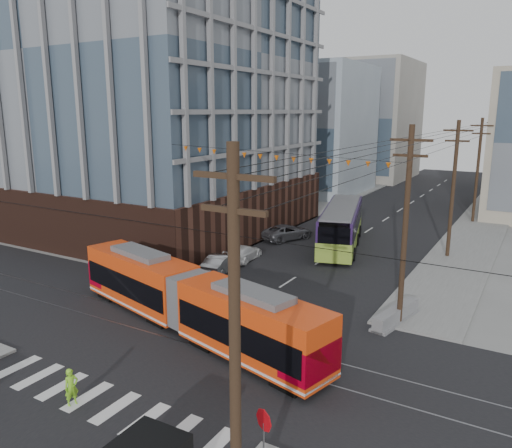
{
  "coord_description": "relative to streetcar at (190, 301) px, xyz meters",
  "views": [
    {
      "loc": [
        14.72,
        -15.61,
        11.68
      ],
      "look_at": [
        -0.81,
        10.99,
        4.67
      ],
      "focal_mm": 35.0,
      "sensor_mm": 36.0,
      "label": 1
    }
  ],
  "objects": [
    {
      "name": "city_bus",
      "position": [
        0.73,
        20.66,
        0.11
      ],
      "size": [
        6.21,
        13.28,
        3.68
      ],
      "primitive_type": null,
      "rotation": [
        0.0,
        0.0,
        0.27
      ],
      "color": "#2A1644",
      "rests_on": "ground"
    },
    {
      "name": "parked_car_white",
      "position": [
        -4.4,
        12.53,
        -1.11
      ],
      "size": [
        2.19,
        4.45,
        1.24
      ],
      "primitive_type": "imported",
      "rotation": [
        0.0,
        0.0,
        3.25
      ],
      "color": "white",
      "rests_on": "ground"
    },
    {
      "name": "jersey_barrier",
      "position": [
        9.33,
        6.75,
        -1.3
      ],
      "size": [
        1.86,
        4.44,
        0.87
      ],
      "primitive_type": "cube",
      "rotation": [
        0.0,
        0.0,
        -0.21
      ],
      "color": "gray",
      "rests_on": "ground"
    },
    {
      "name": "parked_car_silver",
      "position": [
        -4.24,
        9.29,
        -1.03
      ],
      "size": [
        1.95,
        4.38,
        1.4
      ],
      "primitive_type": "imported",
      "rotation": [
        0.0,
        0.0,
        3.25
      ],
      "color": "gray",
      "rests_on": "ground"
    },
    {
      "name": "office_building",
      "position": [
        -20.97,
        18.66,
        12.57
      ],
      "size": [
        30.0,
        25.0,
        28.6
      ],
      "primitive_type": "cube",
      "color": "#381E16",
      "rests_on": "ground"
    },
    {
      "name": "pedestrian",
      "position": [
        0.16,
        -8.03,
        -0.94
      ],
      "size": [
        0.53,
        0.66,
        1.57
      ],
      "primitive_type": "imported",
      "rotation": [
        0.0,
        0.0,
        1.28
      ],
      "color": "#87DB27",
      "rests_on": "ground"
    },
    {
      "name": "streetcar",
      "position": [
        0.0,
        0.0,
        0.0
      ],
      "size": [
        18.01,
        6.94,
        3.46
      ],
      "primitive_type": null,
      "rotation": [
        0.0,
        0.0,
        -0.25
      ],
      "color": "#E33D0E",
      "rests_on": "ground"
    },
    {
      "name": "utility_pole_far",
      "position": [
        9.53,
        51.66,
        3.77
      ],
      "size": [
        0.3,
        0.3,
        11.0
      ],
      "primitive_type": "cylinder",
      "color": "black",
      "rests_on": "ground"
    },
    {
      "name": "utility_pole_near",
      "position": [
        9.53,
        -10.34,
        3.77
      ],
      "size": [
        0.3,
        0.3,
        11.0
      ],
      "primitive_type": "cylinder",
      "color": "black",
      "rests_on": "ground"
    },
    {
      "name": "ground",
      "position": [
        1.03,
        -4.34,
        -1.73
      ],
      "size": [
        160.0,
        160.0,
        0.0
      ],
      "primitive_type": "plane",
      "color": "slate"
    },
    {
      "name": "bg_bldg_nw_near",
      "position": [
        -15.97,
        47.66,
        7.27
      ],
      "size": [
        18.0,
        16.0,
        18.0
      ],
      "primitive_type": "cube",
      "color": "#8C99A5",
      "rests_on": "ground"
    },
    {
      "name": "parked_car_grey",
      "position": [
        -4.42,
        20.25,
        -1.03
      ],
      "size": [
        4.14,
        5.57,
        1.41
      ],
      "primitive_type": "imported",
      "rotation": [
        0.0,
        0.0,
        2.74
      ],
      "color": "#505156",
      "rests_on": "ground"
    },
    {
      "name": "bg_bldg_nw_far",
      "position": [
        -12.97,
        67.66,
        8.27
      ],
      "size": [
        16.0,
        18.0,
        20.0
      ],
      "primitive_type": "cube",
      "color": "gray",
      "rests_on": "ground"
    }
  ]
}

